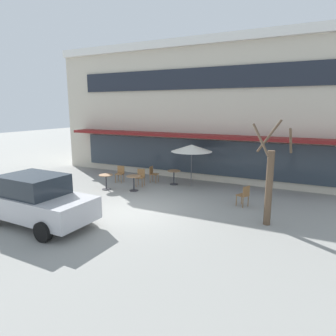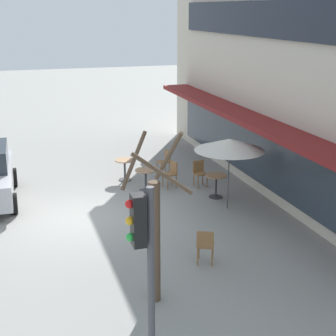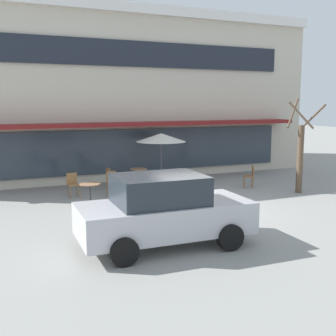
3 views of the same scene
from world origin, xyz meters
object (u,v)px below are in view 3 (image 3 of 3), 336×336
cafe_chair_0 (250,175)px  street_tree (300,153)px  cafe_chair_1 (111,177)px  patio_umbrella_green_folded (161,138)px  cafe_chair_2 (112,181)px  cafe_table_near_wall (125,185)px  cafe_table_by_tree (90,191)px  cafe_table_streetside (139,174)px  cafe_chair_3 (73,183)px  parked_sedan (164,211)px

cafe_chair_0 → street_tree: 2.22m
cafe_chair_1 → patio_umbrella_green_folded: bearing=1.8°
patio_umbrella_green_folded → cafe_chair_0: 4.01m
patio_umbrella_green_folded → cafe_chair_2: (-2.43, -1.02, -1.50)m
cafe_table_near_wall → cafe_table_by_tree: bearing=-163.8°
cafe_table_streetside → patio_umbrella_green_folded: size_ratio=0.35×
cafe_table_by_tree → patio_umbrella_green_folded: patio_umbrella_green_folded is taller
cafe_chair_0 → cafe_chair_3: same height
street_tree → cafe_table_near_wall: bearing=166.5°
patio_umbrella_green_folded → cafe_chair_0: bearing=-32.0°
cafe_chair_1 → street_tree: size_ratio=0.24×
cafe_table_near_wall → cafe_chair_1: (0.01, 1.91, 0.01)m
cafe_chair_3 → cafe_table_streetside: bearing=16.2°
parked_sedan → street_tree: (7.22, 3.56, 0.68)m
cafe_chair_3 → street_tree: bearing=-18.5°
cafe_chair_1 → cafe_chair_3: 1.81m
patio_umbrella_green_folded → parked_sedan: bearing=-112.2°
cafe_chair_3 → cafe_chair_0: bearing=-9.4°
cafe_chair_3 → street_tree: 8.72m
cafe_table_streetside → cafe_table_by_tree: bearing=-137.2°
cafe_table_near_wall → street_tree: street_tree is taller
cafe_chair_1 → street_tree: (6.55, -3.48, 1.04)m
parked_sedan → patio_umbrella_green_folded: bearing=67.8°
cafe_table_streetside → cafe_chair_1: size_ratio=0.85×
cafe_table_near_wall → cafe_chair_2: bearing=101.7°
patio_umbrella_green_folded → cafe_table_streetside: bearing=178.2°
cafe_table_near_wall → patio_umbrella_green_folded: 3.34m
cafe_table_streetside → street_tree: size_ratio=0.21×
cafe_table_by_tree → patio_umbrella_green_folded: bearing=33.5°
cafe_table_by_tree → cafe_table_streetside: bearing=42.8°
cafe_table_by_tree → cafe_chair_2: cafe_chair_2 is taller
cafe_table_by_tree → cafe_chair_1: 2.69m
parked_sedan → cafe_chair_1: bearing=84.5°
cafe_table_streetside → cafe_chair_2: size_ratio=0.85×
parked_sedan → street_tree: 8.08m
cafe_chair_3 → cafe_table_near_wall: bearing=-35.6°
cafe_table_near_wall → patio_umbrella_green_folded: patio_umbrella_green_folded is taller
cafe_table_by_tree → cafe_chair_0: (6.76, 0.41, 0.01)m
cafe_chair_2 → cafe_chair_3: size_ratio=1.00×
cafe_table_streetside → patio_umbrella_green_folded: bearing=-1.8°
cafe_chair_3 → street_tree: size_ratio=0.24×
patio_umbrella_green_folded → street_tree: bearing=-39.4°
patio_umbrella_green_folded → cafe_chair_0: (3.16, -1.97, -1.50)m
cafe_chair_2 → cafe_chair_3: bearing=171.4°
cafe_chair_2 → cafe_chair_3: 1.47m
cafe_table_near_wall → parked_sedan: parked_sedan is taller
cafe_chair_0 → cafe_table_streetside: bearing=154.3°
cafe_chair_1 → cafe_table_streetside: bearing=4.8°
cafe_table_streetside → cafe_chair_3: cafe_chair_3 is taller
cafe_table_by_tree → street_tree: bearing=-8.4°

